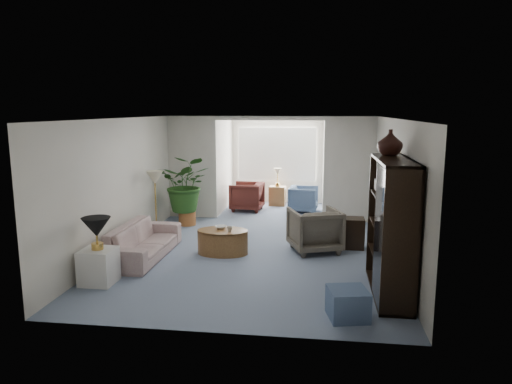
# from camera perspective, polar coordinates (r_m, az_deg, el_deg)

# --- Properties ---
(floor) EXTENTS (6.00, 6.00, 0.00)m
(floor) POSITION_cam_1_polar(r_m,az_deg,el_deg) (8.71, -0.52, -7.83)
(floor) COLOR #8191AB
(floor) RESTS_ON ground
(sunroom_floor) EXTENTS (2.60, 2.60, 0.00)m
(sunroom_floor) POSITION_cam_1_polar(r_m,az_deg,el_deg) (12.65, 2.09, -2.18)
(sunroom_floor) COLOR #8191AB
(sunroom_floor) RESTS_ON ground
(back_pier_left) EXTENTS (1.20, 0.12, 2.50)m
(back_pier_left) POSITION_cam_1_polar(r_m,az_deg,el_deg) (11.71, -7.71, 2.96)
(back_pier_left) COLOR silver
(back_pier_left) RESTS_ON ground
(back_pier_right) EXTENTS (1.20, 0.12, 2.50)m
(back_pier_right) POSITION_cam_1_polar(r_m,az_deg,el_deg) (11.32, 11.21, 2.62)
(back_pier_right) COLOR silver
(back_pier_right) RESTS_ON ground
(back_header) EXTENTS (2.60, 0.12, 0.10)m
(back_header) POSITION_cam_1_polar(r_m,az_deg,el_deg) (11.27, 1.62, 8.89)
(back_header) COLOR silver
(back_header) RESTS_ON back_pier_left
(window_pane) EXTENTS (2.20, 0.02, 1.50)m
(window_pane) POSITION_cam_1_polar(r_m,az_deg,el_deg) (13.50, 2.57, 4.60)
(window_pane) COLOR white
(window_blinds) EXTENTS (2.20, 0.02, 1.50)m
(window_blinds) POSITION_cam_1_polar(r_m,az_deg,el_deg) (13.47, 2.55, 4.59)
(window_blinds) COLOR white
(framed_picture) EXTENTS (0.04, 0.50, 0.40)m
(framed_picture) POSITION_cam_1_polar(r_m,az_deg,el_deg) (8.27, 16.51, 2.87)
(framed_picture) COLOR #B7A893
(sofa) EXTENTS (0.83, 2.08, 0.60)m
(sofa) POSITION_cam_1_polar(r_m,az_deg,el_deg) (8.85, -13.49, -5.77)
(sofa) COLOR beige
(sofa) RESTS_ON ground
(end_table) EXTENTS (0.50, 0.50, 0.54)m
(end_table) POSITION_cam_1_polar(r_m,az_deg,el_deg) (7.76, -18.46, -8.51)
(end_table) COLOR white
(end_table) RESTS_ON ground
(table_lamp) EXTENTS (0.44, 0.44, 0.30)m
(table_lamp) POSITION_cam_1_polar(r_m,az_deg,el_deg) (7.59, -18.72, -4.04)
(table_lamp) COLOR black
(table_lamp) RESTS_ON end_table
(floor_lamp) EXTENTS (0.36, 0.36, 0.28)m
(floor_lamp) POSITION_cam_1_polar(r_m,az_deg,el_deg) (10.09, -12.13, 1.70)
(floor_lamp) COLOR beige
(floor_lamp) RESTS_ON ground
(coffee_table) EXTENTS (1.21, 1.21, 0.45)m
(coffee_table) POSITION_cam_1_polar(r_m,az_deg,el_deg) (8.87, -4.04, -6.01)
(coffee_table) COLOR olive
(coffee_table) RESTS_ON ground
(coffee_bowl) EXTENTS (0.28, 0.28, 0.05)m
(coffee_bowl) POSITION_cam_1_polar(r_m,az_deg,el_deg) (8.91, -4.24, -4.27)
(coffee_bowl) COLOR white
(coffee_bowl) RESTS_ON coffee_table
(coffee_cup) EXTENTS (0.14, 0.14, 0.10)m
(coffee_cup) POSITION_cam_1_polar(r_m,az_deg,el_deg) (8.67, -3.22, -4.49)
(coffee_cup) COLOR beige
(coffee_cup) RESTS_ON coffee_table
(wingback_chair) EXTENTS (1.13, 1.15, 0.82)m
(wingback_chair) POSITION_cam_1_polar(r_m,az_deg,el_deg) (9.03, 7.09, -4.55)
(wingback_chair) COLOR #696353
(wingback_chair) RESTS_ON ground
(side_table_dark) EXTENTS (0.49, 0.39, 0.59)m
(side_table_dark) POSITION_cam_1_polar(r_m,az_deg,el_deg) (9.37, 11.39, -4.86)
(side_table_dark) COLOR black
(side_table_dark) RESTS_ON ground
(entertainment_cabinet) EXTENTS (0.47, 1.78, 1.98)m
(entertainment_cabinet) POSITION_cam_1_polar(r_m,az_deg,el_deg) (7.08, 16.00, -4.12)
(entertainment_cabinet) COLOR black
(entertainment_cabinet) RESTS_ON ground
(cabinet_urn) EXTENTS (0.37, 0.37, 0.39)m
(cabinet_urn) POSITION_cam_1_polar(r_m,az_deg,el_deg) (7.39, 15.88, 5.77)
(cabinet_urn) COLOR black
(cabinet_urn) RESTS_ON entertainment_cabinet
(ottoman) EXTENTS (0.57, 0.57, 0.39)m
(ottoman) POSITION_cam_1_polar(r_m,az_deg,el_deg) (6.36, 11.01, -13.09)
(ottoman) COLOR slate
(ottoman) RESTS_ON ground
(plant_pot) EXTENTS (0.40, 0.40, 0.32)m
(plant_pot) POSITION_cam_1_polar(r_m,az_deg,el_deg) (11.12, -8.30, -3.14)
(plant_pot) COLOR #A76130
(plant_pot) RESTS_ON ground
(house_plant) EXTENTS (1.17, 1.02, 1.30)m
(house_plant) POSITION_cam_1_polar(r_m,az_deg,el_deg) (10.97, -8.41, 1.00)
(house_plant) COLOR #26531C
(house_plant) RESTS_ON plant_pot
(sunroom_chair_blue) EXTENTS (0.80, 0.78, 0.67)m
(sunroom_chair_blue) POSITION_cam_1_polar(r_m,az_deg,el_deg) (12.41, 5.75, -0.87)
(sunroom_chair_blue) COLOR slate
(sunroom_chair_blue) RESTS_ON ground
(sunroom_chair_maroon) EXTENTS (0.89, 0.86, 0.75)m
(sunroom_chair_maroon) POSITION_cam_1_polar(r_m,az_deg,el_deg) (12.54, -1.11, -0.54)
(sunroom_chair_maroon) COLOR #56231D
(sunroom_chair_maroon) RESTS_ON ground
(sunroom_table) EXTENTS (0.47, 0.38, 0.54)m
(sunroom_table) POSITION_cam_1_polar(r_m,az_deg,el_deg) (13.20, 2.60, -0.47)
(sunroom_table) COLOR olive
(sunroom_table) RESTS_ON ground
(shelf_clutter) EXTENTS (0.30, 1.24, 1.06)m
(shelf_clutter) POSITION_cam_1_polar(r_m,az_deg,el_deg) (6.83, 15.91, -2.77)
(shelf_clutter) COLOR #494645
(shelf_clutter) RESTS_ON entertainment_cabinet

